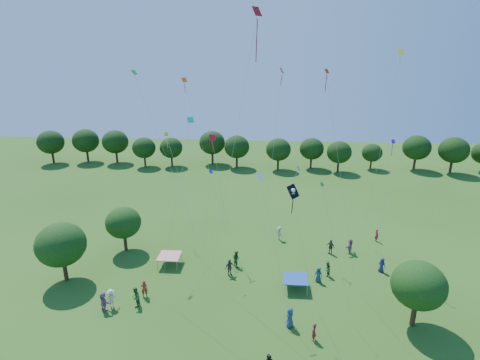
# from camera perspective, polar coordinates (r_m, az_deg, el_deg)

# --- Properties ---
(near_tree_west) EXTENTS (4.60, 4.60, 5.92)m
(near_tree_west) POSITION_cam_1_polar(r_m,az_deg,el_deg) (39.37, -25.63, -8.87)
(near_tree_west) COLOR #422B19
(near_tree_west) RESTS_ON ground
(near_tree_north) EXTENTS (3.83, 3.83, 5.11)m
(near_tree_north) POSITION_cam_1_polar(r_m,az_deg,el_deg) (43.03, -17.36, -6.22)
(near_tree_north) COLOR #422B19
(near_tree_north) RESTS_ON ground
(near_tree_east) EXTENTS (4.17, 4.17, 5.61)m
(near_tree_east) POSITION_cam_1_polar(r_m,az_deg,el_deg) (33.21, 25.58, -14.27)
(near_tree_east) COLOR #422B19
(near_tree_east) RESTS_ON ground
(treeline) EXTENTS (88.01, 8.77, 6.77)m
(treeline) POSITION_cam_1_polar(r_m,az_deg,el_deg) (72.43, 1.11, 5.11)
(treeline) COLOR #422B19
(treeline) RESTS_ON ground
(tent_red_stripe) EXTENTS (2.20, 2.20, 1.10)m
(tent_red_stripe) POSITION_cam_1_polar(r_m,az_deg,el_deg) (40.06, -10.73, -11.31)
(tent_red_stripe) COLOR red
(tent_red_stripe) RESTS_ON ground
(tent_blue) EXTENTS (2.20, 2.20, 1.10)m
(tent_blue) POSITION_cam_1_polar(r_m,az_deg,el_deg) (36.21, 8.45, -14.66)
(tent_blue) COLOR #17439B
(tent_blue) RESTS_ON ground
(crowd_person_0) EXTENTS (0.81, 0.83, 1.52)m
(crowd_person_0) POSITION_cam_1_polar(r_m,az_deg,el_deg) (40.94, 20.80, -12.02)
(crowd_person_0) COLOR navy
(crowd_person_0) RESTS_ON ground
(crowd_person_1) EXTENTS (0.54, 0.66, 1.52)m
(crowd_person_1) POSITION_cam_1_polar(r_m,az_deg,el_deg) (31.11, 11.18, -21.76)
(crowd_person_1) COLOR maroon
(crowd_person_1) RESTS_ON ground
(crowd_person_2) EXTENTS (0.73, 0.86, 1.54)m
(crowd_person_2) POSITION_cam_1_polar(r_m,az_deg,el_deg) (38.68, 13.15, -13.10)
(crowd_person_2) COLOR #285E29
(crowd_person_2) RESTS_ON ground
(crowd_person_3) EXTENTS (1.23, 0.86, 1.72)m
(crowd_person_3) POSITION_cam_1_polar(r_m,az_deg,el_deg) (35.48, -19.03, -16.67)
(crowd_person_3) COLOR beige
(crowd_person_3) RESTS_ON ground
(crowd_person_4) EXTENTS (1.09, 1.04, 1.76)m
(crowd_person_4) POSITION_cam_1_polar(r_m,az_deg,el_deg) (37.81, -1.62, -13.17)
(crowd_person_4) COLOR #474239
(crowd_person_4) RESTS_ON ground
(crowd_person_5) EXTENTS (1.66, 1.41, 1.74)m
(crowd_person_5) POSITION_cam_1_polar(r_m,az_deg,el_deg) (35.32, -20.09, -16.97)
(crowd_person_5) COLOR #9B5A8A
(crowd_person_5) RESTS_ON ground
(crowd_person_6) EXTENTS (0.87, 0.70, 1.55)m
(crowd_person_6) POSITION_cam_1_polar(r_m,az_deg,el_deg) (37.66, 11.87, -13.93)
(crowd_person_6) COLOR navy
(crowd_person_6) RESTS_ON ground
(crowd_person_7) EXTENTS (0.71, 0.57, 1.65)m
(crowd_person_7) POSITION_cam_1_polar(r_m,az_deg,el_deg) (35.98, -14.39, -15.72)
(crowd_person_7) COLOR #A0281D
(crowd_person_7) RESTS_ON ground
(crowd_person_8) EXTENTS (0.91, 0.92, 1.71)m
(crowd_person_8) POSITION_cam_1_polar(r_m,az_deg,el_deg) (39.28, -0.57, -11.91)
(crowd_person_8) COLOR #234E21
(crowd_person_8) RESTS_ON ground
(crowd_person_9) EXTENTS (0.99, 1.18, 1.67)m
(crowd_person_9) POSITION_cam_1_polar(r_m,az_deg,el_deg) (44.71, 6.03, -8.07)
(crowd_person_9) COLOR #B19E8D
(crowd_person_9) RESTS_ON ground
(crowd_person_10) EXTENTS (1.03, 0.99, 1.68)m
(crowd_person_10) POSITION_cam_1_polar(r_m,az_deg,el_deg) (42.68, 13.63, -9.86)
(crowd_person_10) COLOR #403733
(crowd_person_10) RESTS_ON ground
(crowd_person_11) EXTENTS (1.32, 1.69, 1.74)m
(crowd_person_11) POSITION_cam_1_polar(r_m,az_deg,el_deg) (43.31, 16.41, -9.64)
(crowd_person_11) COLOR #854D7C
(crowd_person_11) RESTS_ON ground
(crowd_person_12) EXTENTS (0.87, 0.98, 1.75)m
(crowd_person_12) POSITION_cam_1_polar(r_m,az_deg,el_deg) (31.95, 7.63, -20.05)
(crowd_person_12) COLOR navy
(crowd_person_12) RESTS_ON ground
(crowd_person_13) EXTENTS (0.52, 0.65, 1.52)m
(crowd_person_13) POSITION_cam_1_polar(r_m,az_deg,el_deg) (46.97, 20.10, -7.91)
(crowd_person_13) COLOR maroon
(crowd_person_13) RESTS_ON ground
(crowd_person_14) EXTENTS (0.49, 0.89, 1.79)m
(crowd_person_14) POSITION_cam_1_polar(r_m,az_deg,el_deg) (34.97, -15.63, -16.80)
(crowd_person_14) COLOR #275B2B
(crowd_person_14) RESTS_ON ground
(pirate_kite) EXTENTS (2.60, 2.28, 10.14)m
(pirate_kite) POSITION_cam_1_polar(r_m,az_deg,el_deg) (28.39, 8.16, -2.10)
(pirate_kite) COLOR black
(red_high_kite) EXTENTS (4.43, 2.65, 22.67)m
(red_high_kite) POSITION_cam_1_polar(r_m,az_deg,el_deg) (29.17, 1.15, 16.28)
(red_high_kite) COLOR red
(small_kite_0) EXTENTS (1.76, 4.18, 18.19)m
(small_kite_0) POSITION_cam_1_polar(r_m,az_deg,el_deg) (40.93, 5.83, 11.29)
(small_kite_0) COLOR red
(small_kite_1) EXTENTS (4.06, 0.45, 18.41)m
(small_kite_1) POSITION_cam_1_polar(r_m,az_deg,el_deg) (31.72, 14.30, 6.28)
(small_kite_1) COLOR red
(small_kite_2) EXTENTS (1.62, 1.37, 19.99)m
(small_kite_2) POSITION_cam_1_polar(r_m,az_deg,el_deg) (40.60, 22.06, 11.31)
(small_kite_2) COLOR yellow
(small_kite_3) EXTENTS (7.48, 4.56, 18.04)m
(small_kite_3) POSITION_cam_1_polar(r_m,az_deg,el_deg) (39.25, -13.39, 9.33)
(small_kite_3) COLOR #167E21
(small_kite_4) EXTENTS (3.82, 2.33, 7.86)m
(small_kite_4) POSITION_cam_1_polar(r_m,az_deg,el_deg) (41.76, 8.06, 0.09)
(small_kite_4) COLOR #115CB1
(small_kite_5) EXTENTS (0.71, 0.96, 11.96)m
(small_kite_5) POSITION_cam_1_polar(r_m,az_deg,el_deg) (38.32, 21.74, 1.33)
(small_kite_5) COLOR purple
(small_kite_6) EXTENTS (2.82, 2.91, 10.61)m
(small_kite_6) POSITION_cam_1_polar(r_m,az_deg,el_deg) (29.65, 3.89, -3.22)
(small_kite_6) COLOR white
(small_kite_7) EXTENTS (3.42, 0.70, 14.89)m
(small_kite_7) POSITION_cam_1_polar(r_m,az_deg,el_deg) (30.30, -8.80, 1.85)
(small_kite_7) COLOR #0ED7A0
(small_kite_8) EXTENTS (2.24, 1.04, 11.68)m
(small_kite_8) POSITION_cam_1_polar(r_m,az_deg,el_deg) (39.10, -3.85, 3.99)
(small_kite_8) COLOR red
(small_kite_9) EXTENTS (5.65, 5.46, 17.10)m
(small_kite_9) POSITION_cam_1_polar(r_m,az_deg,el_deg) (42.08, -7.01, 9.62)
(small_kite_9) COLOR #FF4A0D
(small_kite_10) EXTENTS (5.43, 7.71, 11.04)m
(small_kite_10) POSITION_cam_1_polar(r_m,az_deg,el_deg) (42.95, -10.11, 3.17)
(small_kite_10) COLOR yellow
(small_kite_11) EXTENTS (2.73, 2.56, 9.92)m
(small_kite_11) POSITION_cam_1_polar(r_m,az_deg,el_deg) (30.56, 13.61, -6.38)
(small_kite_11) COLOR #18883F
(small_kite_12) EXTENTS (1.27, 0.45, 8.96)m
(small_kite_12) POSITION_cam_1_polar(r_m,az_deg,el_deg) (36.75, -4.76, -1.97)
(small_kite_12) COLOR #1226BD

